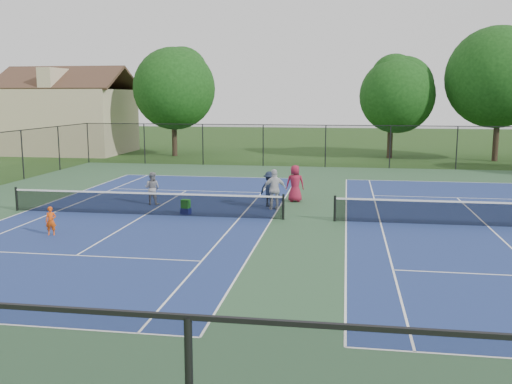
% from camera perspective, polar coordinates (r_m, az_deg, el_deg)
% --- Properties ---
extents(ground, '(140.00, 140.00, 0.00)m').
position_cam_1_polar(ground, '(23.48, 5.29, -2.86)').
color(ground, '#234716').
rests_on(ground, ground).
extents(court_pad, '(36.00, 36.00, 0.01)m').
position_cam_1_polar(court_pad, '(23.48, 5.29, -2.85)').
color(court_pad, '#2F5438').
rests_on(court_pad, ground).
extents(tennis_court_left, '(12.00, 23.83, 1.07)m').
position_cam_1_polar(tennis_court_left, '(24.88, -11.02, -2.06)').
color(tennis_court_left, navy).
rests_on(tennis_court_left, ground).
extents(tennis_court_right, '(12.00, 23.83, 1.07)m').
position_cam_1_polar(tennis_court_right, '(24.07, 22.18, -2.99)').
color(tennis_court_right, navy).
rests_on(tennis_court_right, ground).
extents(perimeter_fence, '(36.08, 36.08, 3.02)m').
position_cam_1_polar(perimeter_fence, '(23.19, 5.35, 1.01)').
color(perimeter_fence, black).
rests_on(perimeter_fence, ground).
extents(tree_back_a, '(6.80, 6.80, 9.15)m').
position_cam_1_polar(tree_back_a, '(49.07, -8.28, 10.64)').
color(tree_back_a, '#2D2116').
rests_on(tree_back_a, ground).
extents(tree_back_c, '(6.00, 6.00, 8.40)m').
position_cam_1_polar(tree_back_c, '(48.03, 13.43, 9.85)').
color(tree_back_c, '#2D2116').
rests_on(tree_back_c, ground).
extents(tree_back_d, '(7.80, 7.80, 10.37)m').
position_cam_1_polar(tree_back_d, '(48.33, 23.26, 10.93)').
color(tree_back_d, '#2D2116').
rests_on(tree_back_d, ground).
extents(clapboard_house, '(10.80, 8.10, 7.65)m').
position_cam_1_polar(clapboard_house, '(53.79, -18.19, 7.03)').
color(clapboard_house, tan).
rests_on(clapboard_house, ground).
extents(child_player, '(0.44, 0.35, 1.06)m').
position_cam_1_polar(child_player, '(22.14, -19.83, -2.75)').
color(child_player, '#D9490E').
rests_on(child_player, ground).
extents(instructor, '(0.82, 0.67, 1.54)m').
position_cam_1_polar(instructor, '(27.12, -10.33, 0.37)').
color(instructor, gray).
rests_on(instructor, ground).
extents(bystander_a, '(1.16, 0.75, 1.83)m').
position_cam_1_polar(bystander_a, '(25.47, 1.88, 0.25)').
color(bystander_a, silver).
rests_on(bystander_a, ground).
extents(bystander_b, '(1.22, 1.04, 1.64)m').
position_cam_1_polar(bystander_b, '(26.13, 1.40, 0.28)').
color(bystander_b, '#171F33').
rests_on(bystander_b, ground).
extents(bystander_c, '(0.96, 0.71, 1.79)m').
position_cam_1_polar(bystander_c, '(27.43, 3.93, 0.86)').
color(bystander_c, maroon).
rests_on(bystander_c, ground).
extents(ball_crate, '(0.46, 0.38, 0.27)m').
position_cam_1_polar(ball_crate, '(24.76, -7.04, -1.92)').
color(ball_crate, navy).
rests_on(ball_crate, ground).
extents(ball_hopper, '(0.39, 0.34, 0.37)m').
position_cam_1_polar(ball_hopper, '(24.69, -7.05, -1.18)').
color(ball_hopper, green).
rests_on(ball_hopper, ball_crate).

